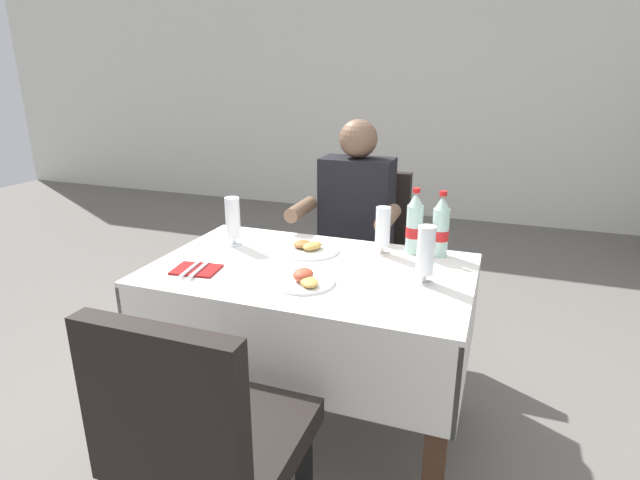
{
  "coord_description": "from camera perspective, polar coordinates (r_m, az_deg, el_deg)",
  "views": [
    {
      "loc": [
        0.74,
        -1.52,
        1.49
      ],
      "look_at": [
        0.08,
        0.29,
        0.84
      ],
      "focal_mm": 28.56,
      "sensor_mm": 36.0,
      "label": 1
    }
  ],
  "objects": [
    {
      "name": "chair_far_diner_seat",
      "position": [
        2.74,
        4.86,
        -1.43
      ],
      "size": [
        0.44,
        0.5,
        0.97
      ],
      "color": "black",
      "rests_on": "ground"
    },
    {
      "name": "plate_far_diner",
      "position": [
        2.14,
        -1.21,
        -0.93
      ],
      "size": [
        0.24,
        0.24,
        0.04
      ],
      "color": "white",
      "rests_on": "main_dining_table"
    },
    {
      "name": "cola_bottle_primary",
      "position": [
        2.13,
        10.54,
        1.67
      ],
      "size": [
        0.07,
        0.07,
        0.28
      ],
      "color": "silver",
      "rests_on": "main_dining_table"
    },
    {
      "name": "cola_bottle_secondary",
      "position": [
        2.12,
        13.36,
        1.32
      ],
      "size": [
        0.07,
        0.07,
        0.27
      ],
      "color": "silver",
      "rests_on": "main_dining_table"
    },
    {
      "name": "beer_glass_right",
      "position": [
        1.83,
        11.74,
        -1.64
      ],
      "size": [
        0.07,
        0.07,
        0.21
      ],
      "color": "white",
      "rests_on": "main_dining_table"
    },
    {
      "name": "beer_glass_left",
      "position": [
        2.22,
        -9.73,
        2.15
      ],
      "size": [
        0.07,
        0.07,
        0.21
      ],
      "color": "white",
      "rests_on": "main_dining_table"
    },
    {
      "name": "back_wall",
      "position": [
        5.43,
        12.86,
        17.84
      ],
      "size": [
        11.0,
        0.12,
        2.92
      ],
      "primitive_type": "cube",
      "color": "silver",
      "rests_on": "ground"
    },
    {
      "name": "main_dining_table",
      "position": [
        2.05,
        -0.97,
        -7.68
      ],
      "size": [
        1.23,
        0.77,
        0.76
      ],
      "color": "white",
      "rests_on": "ground"
    },
    {
      "name": "ground_plane",
      "position": [
        2.25,
        -4.78,
        -22.83
      ],
      "size": [
        11.0,
        11.0,
        0.0
      ],
      "primitive_type": "plane",
      "color": "#66605B"
    },
    {
      "name": "napkin_cutlery_set",
      "position": [
        2.0,
        -13.69,
        -3.21
      ],
      "size": [
        0.19,
        0.19,
        0.01
      ],
      "color": "maroon",
      "rests_on": "main_dining_table"
    },
    {
      "name": "seated_diner_far",
      "position": [
        2.6,
        3.73,
        1.12
      ],
      "size": [
        0.5,
        0.46,
        1.26
      ],
      "color": "#282D42",
      "rests_on": "ground"
    },
    {
      "name": "chair_near_camera_side",
      "position": [
        1.48,
        -12.59,
        -21.08
      ],
      "size": [
        0.44,
        0.5,
        0.97
      ],
      "color": "black",
      "rests_on": "ground"
    },
    {
      "name": "beer_glass_middle",
      "position": [
        2.1,
        7.05,
        1.26
      ],
      "size": [
        0.07,
        0.07,
        0.2
      ],
      "color": "white",
      "rests_on": "main_dining_table"
    },
    {
      "name": "plate_near_camera",
      "position": [
        1.82,
        -1.78,
        -4.46
      ],
      "size": [
        0.22,
        0.22,
        0.05
      ],
      "color": "white",
      "rests_on": "main_dining_table"
    }
  ]
}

